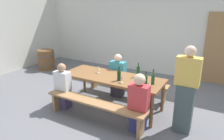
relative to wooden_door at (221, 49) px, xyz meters
The scene contains 18 objects.
ground_plane 3.67m from the wooden_door, 124.92° to the right, with size 24.00×24.00×0.00m, color slate.
back_wall 2.09m from the wooden_door, behind, with size 14.00×0.20×3.20m, color silver.
wooden_door is the anchor object (origin of this frame).
tasting_table 3.53m from the wooden_door, 124.92° to the right, with size 2.32×0.87×0.75m.
bench_near 4.19m from the wooden_door, 119.09° to the right, with size 2.22×0.30×0.45m.
bench_far 3.02m from the wooden_door, 133.13° to the right, with size 2.22×0.30×0.45m.
wine_bottle_0 3.31m from the wooden_door, 110.13° to the right, with size 0.07×0.07×0.32m.
wine_bottle_1 3.51m from the wooden_door, 120.05° to the right, with size 0.08×0.08×0.31m.
wine_bottle_2 3.08m from the wooden_door, 110.25° to the right, with size 0.07×0.07×0.32m.
wine_bottle_3 3.01m from the wooden_door, 119.87° to the right, with size 0.07×0.07×0.32m.
wine_glass_0 3.52m from the wooden_door, 117.81° to the right, with size 0.06×0.06×0.16m.
wine_glass_1 3.71m from the wooden_door, 130.74° to the right, with size 0.07×0.07×0.16m.
wine_glass_2 3.31m from the wooden_door, 108.55° to the right, with size 0.07×0.07×0.15m.
seated_guest_near_0 4.59m from the wooden_door, 130.47° to the right, with size 0.36×0.24×1.06m.
seated_guest_near_1 3.68m from the wooden_door, 107.89° to the right, with size 0.36×0.24×1.13m.
seated_guest_far_0 3.20m from the wooden_door, 133.43° to the right, with size 0.40×0.24×1.12m.
standing_host 3.09m from the wooden_door, 97.27° to the right, with size 0.41×0.24×1.63m.
wine_barrel 5.85m from the wooden_door, 164.95° to the right, with size 0.63×0.63×0.72m.
Camera 1 is at (2.11, -3.71, 2.27)m, focal length 32.36 mm.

